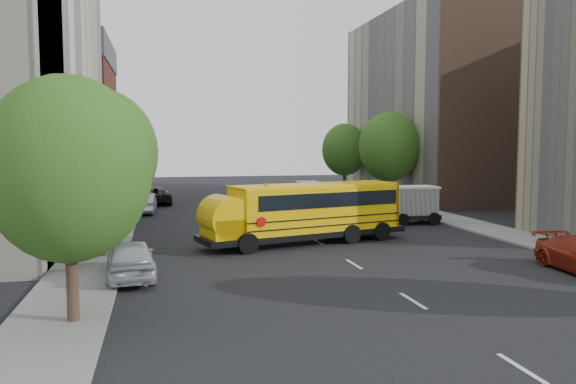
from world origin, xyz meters
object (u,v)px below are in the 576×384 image
object	(u,v)px
street_tree_4	(389,147)
parked_car_4	(380,203)
parked_car_1	(144,203)
street_tree_2	(125,151)
parked_car_2	(156,195)
street_tree_1	(102,153)
parked_car_0	(131,259)
street_tree_5	(345,150)
safari_truck	(395,204)
street_tree_0	(68,169)
school_bus	(303,210)

from	to	relation	value
street_tree_4	parked_car_4	bearing A→B (deg)	-123.04
parked_car_1	street_tree_2	bearing A→B (deg)	-33.58
parked_car_1	parked_car_2	bearing A→B (deg)	-94.25
parked_car_2	parked_car_4	size ratio (longest dim) A/B	1.49
street_tree_1	parked_car_0	xyz separation A→B (m)	(1.40, -4.51, -4.15)
street_tree_5	parked_car_2	bearing A→B (deg)	-162.01
street_tree_1	parked_car_4	bearing A→B (deg)	36.49
street_tree_5	parked_car_4	size ratio (longest dim) A/B	2.01
street_tree_5	parked_car_1	distance (m)	24.69
parked_car_4	safari_truck	bearing A→B (deg)	-104.64
street_tree_2	safari_truck	xyz separation A→B (m)	(17.92, -10.71, -3.49)
street_tree_0	parked_car_4	distance (m)	31.90
street_tree_0	street_tree_1	size ratio (longest dim) A/B	0.94
safari_truck	parked_car_0	xyz separation A→B (m)	(-16.52, -11.80, -0.53)
street_tree_4	parked_car_2	bearing A→B (deg)	164.29
parked_car_0	parked_car_4	size ratio (longest dim) A/B	1.26
parked_car_2	parked_car_0	bearing A→B (deg)	85.39
street_tree_2	street_tree_5	world-z (taller)	street_tree_2
street_tree_1	parked_car_2	distance (m)	24.04
street_tree_2	school_bus	distance (m)	19.51
parked_car_1	school_bus	bearing A→B (deg)	122.02
street_tree_1	street_tree_4	world-z (taller)	street_tree_4
street_tree_1	parked_car_4	size ratio (longest dim) A/B	2.12
street_tree_2	safari_truck	world-z (taller)	street_tree_2
street_tree_0	parked_car_0	bearing A→B (deg)	75.69
safari_truck	parked_car_4	size ratio (longest dim) A/B	1.60
school_bus	parked_car_2	world-z (taller)	school_bus
school_bus	street_tree_2	bearing A→B (deg)	106.46
parked_car_0	street_tree_0	bearing A→B (deg)	71.70
safari_truck	parked_car_1	distance (m)	19.16
street_tree_1	street_tree_2	bearing A→B (deg)	90.00
parked_car_4	street_tree_1	bearing A→B (deg)	-143.61
street_tree_1	parked_car_1	xyz separation A→B (m)	(1.40, 16.97, -4.19)
street_tree_0	parked_car_2	xyz separation A→B (m)	(2.20, 33.57, -3.87)
street_tree_4	parked_car_2	size ratio (longest dim) A/B	1.45
street_tree_0	parked_car_2	bearing A→B (deg)	86.25
parked_car_2	street_tree_4	bearing A→B (deg)	161.31
street_tree_1	parked_car_1	world-z (taller)	street_tree_1
school_bus	street_tree_5	bearing A→B (deg)	52.23
street_tree_5	safari_truck	size ratio (longest dim) A/B	1.26
street_tree_2	street_tree_4	xyz separation A→B (m)	(22.00, 0.00, 0.25)
parked_car_2	parked_car_4	xyz separation A→B (m)	(17.63, -8.90, -0.14)
safari_truck	parked_car_0	world-z (taller)	safari_truck
school_bus	safari_truck	xyz separation A→B (m)	(7.85, 5.73, -0.50)
parked_car_0	street_tree_5	bearing A→B (deg)	-124.82
street_tree_4	parked_car_0	distance (m)	30.81
street_tree_5	safari_truck	world-z (taller)	street_tree_5
school_bus	street_tree_0	bearing A→B (deg)	-146.09
safari_truck	parked_car_4	world-z (taller)	safari_truck
street_tree_5	parked_car_0	xyz separation A→B (m)	(-20.60, -34.51, -3.90)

